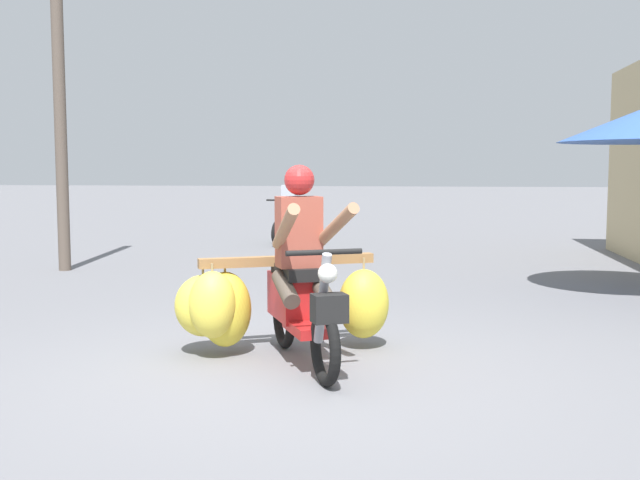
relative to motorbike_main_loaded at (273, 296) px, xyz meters
The scene contains 4 objects.
ground_plane 0.75m from the motorbike_main_loaded, 69.26° to the right, with size 120.00×120.00×0.00m, color slate.
motorbike_main_loaded is the anchor object (origin of this frame).
motorbike_distant_ahead_left 9.44m from the motorbike_main_loaded, 99.54° to the left, with size 0.57×1.60×1.40m.
utility_pole 6.78m from the motorbike_main_loaded, 131.39° to the left, with size 0.18×0.18×5.64m, color brown.
Camera 1 is at (1.04, -5.47, 1.55)m, focal length 42.35 mm.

